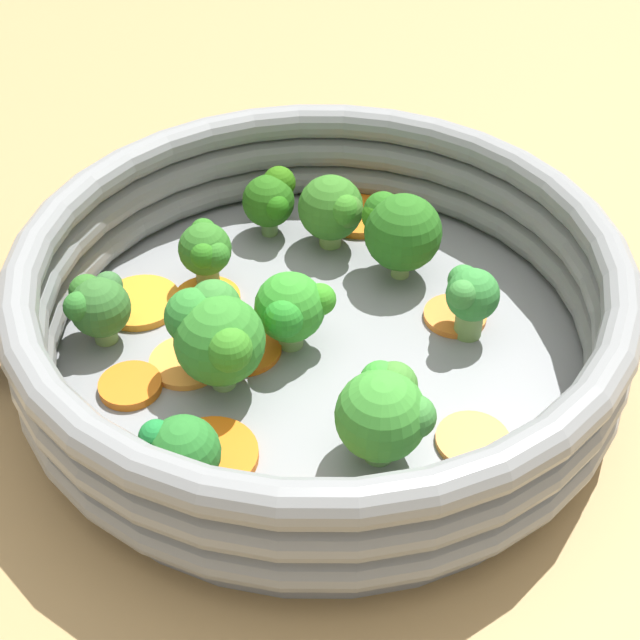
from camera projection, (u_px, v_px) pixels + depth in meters
ground_plane at (320, 359)px, 0.49m from camera, size 4.00×4.00×0.00m
skillet at (320, 350)px, 0.49m from camera, size 0.30×0.30×0.01m
skillet_rim_wall at (320, 297)px, 0.46m from camera, size 0.32×0.32×0.06m
skillet_rivet_left at (66, 310)px, 0.49m from camera, size 0.01×0.01×0.01m
skillet_rivet_right at (49, 389)px, 0.45m from camera, size 0.01×0.01×0.01m
carrot_slice_0 at (473, 440)px, 0.43m from camera, size 0.04×0.04×0.00m
carrot_slice_1 at (210, 455)px, 0.42m from camera, size 0.06×0.06×0.00m
carrot_slice_2 at (207, 299)px, 0.50m from camera, size 0.05×0.05×0.00m
carrot_slice_3 at (187, 362)px, 0.47m from camera, size 0.05×0.05×0.00m
carrot_slice_4 at (285, 515)px, 0.39m from camera, size 0.04×0.04×0.00m
carrot_slice_5 at (141, 302)px, 0.50m from camera, size 0.05×0.05×0.00m
carrot_slice_6 at (243, 348)px, 0.47m from camera, size 0.05×0.05×0.00m
carrot_slice_7 at (130, 385)px, 0.45m from camera, size 0.04×0.04×0.00m
carrot_slice_8 at (455, 316)px, 0.49m from camera, size 0.04×0.04×0.00m
carrot_slice_9 at (359, 216)px, 0.57m from camera, size 0.05×0.05×0.00m
carrot_slice_10 at (314, 514)px, 0.39m from camera, size 0.05×0.05×0.01m
broccoli_floret_0 at (271, 199)px, 0.54m from camera, size 0.04×0.03×0.04m
broccoli_floret_1 at (97, 305)px, 0.47m from camera, size 0.04×0.04×0.04m
broccoli_floret_2 at (333, 209)px, 0.53m from camera, size 0.04×0.04×0.05m
broccoli_floret_3 at (206, 251)px, 0.50m from camera, size 0.03×0.04×0.04m
broccoli_floret_4 at (470, 295)px, 0.47m from camera, size 0.03×0.03×0.04m
broccoli_floret_5 at (290, 310)px, 0.46m from camera, size 0.04×0.04×0.04m
broccoli_floret_6 at (399, 230)px, 0.51m from camera, size 0.04×0.05×0.05m
broccoli_floret_7 at (385, 411)px, 0.40m from camera, size 0.05×0.04×0.05m
broccoli_floret_8 at (215, 333)px, 0.44m from camera, size 0.05×0.06×0.05m
broccoli_floret_9 at (179, 455)px, 0.39m from camera, size 0.04×0.03×0.04m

